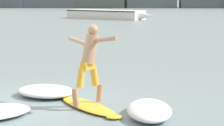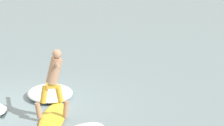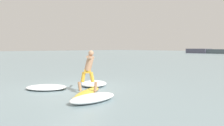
# 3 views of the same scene
# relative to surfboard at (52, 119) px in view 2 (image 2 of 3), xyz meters

# --- Properties ---
(ground_plane) EXTENTS (200.00, 200.00, 0.00)m
(ground_plane) POSITION_rel_surfboard_xyz_m (-1.27, 0.24, -0.04)
(ground_plane) COLOR gray
(surfboard) EXTENTS (1.76, 2.31, 0.22)m
(surfboard) POSITION_rel_surfboard_xyz_m (0.00, 0.00, 0.00)
(surfboard) COLOR yellow
(surfboard) RESTS_ON ground
(surfer) EXTENTS (1.21, 1.21, 1.73)m
(surfer) POSITION_rel_surfboard_xyz_m (0.02, 0.08, 1.06)
(surfer) COLOR tan
(surfer) RESTS_ON surfboard
(wave_foam_at_nose) EXTENTS (1.96, 1.96, 0.25)m
(wave_foam_at_nose) POSITION_rel_surfboard_xyz_m (-1.17, 1.24, 0.08)
(wave_foam_at_nose) COLOR white
(wave_foam_at_nose) RESTS_ON ground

